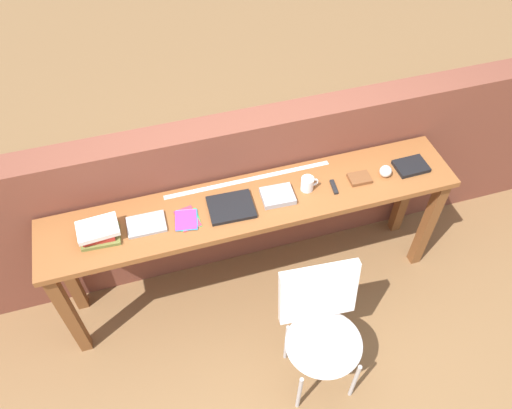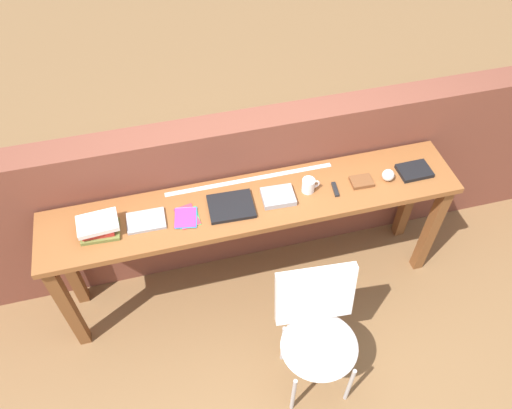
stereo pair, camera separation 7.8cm
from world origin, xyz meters
name	(u,v)px [view 2 (the right image)]	position (x,y,z in m)	size (l,w,h in m)	color
ground_plane	(265,317)	(0.00, 0.00, 0.00)	(40.00, 40.00, 0.00)	brown
brick_wall_back	(242,191)	(0.00, 0.64, 0.60)	(6.00, 0.20, 1.21)	brown
sideboard	(254,216)	(0.00, 0.30, 0.74)	(2.50, 0.44, 0.88)	brown
chair_white_moulded	(318,328)	(0.19, -0.41, 0.53)	(0.48, 0.49, 0.89)	white
book_stack_leftmost	(98,227)	(-0.89, 0.29, 0.92)	(0.23, 0.18, 0.09)	olive
magazine_cycling	(146,221)	(-0.63, 0.29, 0.89)	(0.21, 0.15, 0.02)	#9E9EA3
pamphlet_pile_colourful	(187,217)	(-0.40, 0.27, 0.89)	(0.15, 0.19, 0.01)	green
book_open_centre	(231,206)	(-0.14, 0.28, 0.89)	(0.26, 0.21, 0.02)	black
book_grey_hardcover	(278,197)	(0.14, 0.28, 0.90)	(0.19, 0.15, 0.03)	#9E9EA3
mug	(309,185)	(0.33, 0.30, 0.92)	(0.11, 0.08, 0.09)	white
multitool_folded	(335,189)	(0.49, 0.26, 0.89)	(0.02, 0.11, 0.02)	black
leather_journal_brown	(361,182)	(0.67, 0.28, 0.89)	(0.13, 0.10, 0.02)	brown
sports_ball_small	(388,175)	(0.83, 0.27, 0.92)	(0.07, 0.07, 0.07)	silver
book_repair_rightmost	(414,171)	(1.01, 0.28, 0.89)	(0.20, 0.15, 0.03)	black
ruler_metal_back_edge	(250,179)	(0.02, 0.47, 0.88)	(1.04, 0.03, 0.00)	silver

